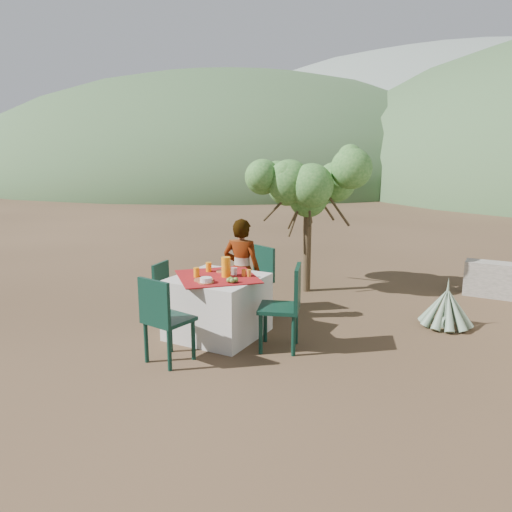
% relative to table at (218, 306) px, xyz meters
% --- Properties ---
extents(ground, '(160.00, 160.00, 0.00)m').
position_rel_table_xyz_m(ground, '(0.20, 0.09, -0.38)').
color(ground, '#332617').
rests_on(ground, ground).
extents(table, '(1.30, 1.30, 0.76)m').
position_rel_table_xyz_m(table, '(0.00, 0.00, 0.00)').
color(table, silver).
rests_on(table, ground).
extents(chair_far, '(0.56, 0.56, 0.94)m').
position_rel_table_xyz_m(chair_far, '(-0.01, 1.07, 0.14)').
color(chair_far, black).
rests_on(chair_far, ground).
extents(chair_near, '(0.51, 0.51, 0.96)m').
position_rel_table_xyz_m(chair_near, '(-0.05, -1.00, 0.16)').
color(chair_near, black).
rests_on(chair_near, ground).
extents(chair_left, '(0.43, 0.43, 0.82)m').
position_rel_table_xyz_m(chair_left, '(-0.82, 0.06, 0.08)').
color(chair_left, black).
rests_on(chair_left, ground).
extents(chair_right, '(0.59, 0.59, 1.00)m').
position_rel_table_xyz_m(chair_right, '(0.94, -0.01, 0.17)').
color(chair_right, black).
rests_on(chair_right, ground).
extents(person, '(0.56, 0.42, 1.40)m').
position_rel_table_xyz_m(person, '(-0.01, 0.62, 0.32)').
color(person, '#8C6651').
rests_on(person, ground).
extents(shrub_tree, '(1.74, 1.71, 2.05)m').
position_rel_table_xyz_m(shrub_tree, '(0.26, 2.45, 1.24)').
color(shrub_tree, '#483824').
rests_on(shrub_tree, ground).
extents(agave, '(0.70, 0.68, 0.74)m').
position_rel_table_xyz_m(agave, '(2.47, 1.69, -0.13)').
color(agave, gray).
rests_on(agave, ground).
extents(hill_near_left, '(40.00, 40.00, 16.00)m').
position_rel_table_xyz_m(hill_near_left, '(-17.80, 30.09, -0.38)').
color(hill_near_left, '#314F2C').
rests_on(hill_near_left, ground).
extents(hill_far_center, '(60.00, 60.00, 24.00)m').
position_rel_table_xyz_m(hill_far_center, '(-3.80, 52.09, -0.38)').
color(hill_far_center, gray).
rests_on(hill_far_center, ground).
extents(plate_far, '(0.20, 0.20, 0.01)m').
position_rel_table_xyz_m(plate_far, '(-0.04, 0.23, 0.39)').
color(plate_far, brown).
rests_on(plate_far, table).
extents(plate_near, '(0.23, 0.23, 0.01)m').
position_rel_table_xyz_m(plate_near, '(-0.03, -0.25, 0.39)').
color(plate_near, brown).
rests_on(plate_near, table).
extents(glass_far, '(0.07, 0.07, 0.12)m').
position_rel_table_xyz_m(glass_far, '(-0.22, 0.15, 0.44)').
color(glass_far, orange).
rests_on(glass_far, table).
extents(glass_near, '(0.07, 0.07, 0.12)m').
position_rel_table_xyz_m(glass_near, '(-0.20, -0.16, 0.44)').
color(glass_near, orange).
rests_on(glass_near, table).
extents(juice_pitcher, '(0.11, 0.11, 0.25)m').
position_rel_table_xyz_m(juice_pitcher, '(0.11, 0.03, 0.51)').
color(juice_pitcher, orange).
rests_on(juice_pitcher, table).
extents(bowl_plate, '(0.19, 0.19, 0.01)m').
position_rel_table_xyz_m(bowl_plate, '(0.06, -0.33, 0.39)').
color(bowl_plate, brown).
rests_on(bowl_plate, table).
extents(white_bowl, '(0.14, 0.14, 0.05)m').
position_rel_table_xyz_m(white_bowl, '(0.06, -0.33, 0.42)').
color(white_bowl, white).
rests_on(white_bowl, bowl_plate).
extents(jar_left, '(0.06, 0.06, 0.09)m').
position_rel_table_xyz_m(jar_left, '(0.29, 0.15, 0.43)').
color(jar_left, orange).
rests_on(jar_left, table).
extents(jar_right, '(0.06, 0.06, 0.09)m').
position_rel_table_xyz_m(jar_right, '(0.35, 0.17, 0.43)').
color(jar_right, orange).
rests_on(jar_right, table).
extents(napkin_holder, '(0.08, 0.07, 0.09)m').
position_rel_table_xyz_m(napkin_holder, '(0.15, 0.15, 0.43)').
color(napkin_holder, white).
rests_on(napkin_holder, table).
extents(fruit_cluster, '(0.12, 0.12, 0.06)m').
position_rel_table_xyz_m(fruit_cluster, '(0.32, -0.17, 0.41)').
color(fruit_cluster, olive).
rests_on(fruit_cluster, table).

